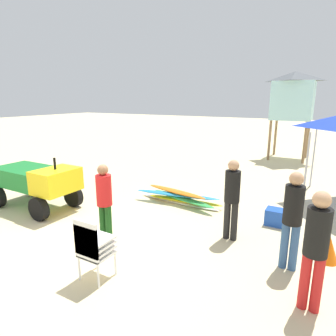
{
  "coord_description": "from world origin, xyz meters",
  "views": [
    {
      "loc": [
        4.35,
        -4.02,
        2.98
      ],
      "look_at": [
        0.83,
        2.12,
        1.25
      ],
      "focal_mm": 30.81,
      "sensor_mm": 36.0,
      "label": 1
    }
  ],
  "objects_px": {
    "cooler_box": "(278,217)",
    "lifeguard_tower": "(293,96)",
    "utility_cart": "(37,180)",
    "surfboard_pile": "(180,198)",
    "traffic_cone_far": "(329,249)",
    "lifeguard_near_center": "(293,214)",
    "lifeguard_far_right": "(232,194)",
    "stacked_plastic_chairs": "(92,245)",
    "lifeguard_near_right": "(104,198)",
    "lifeguard_near_left": "(316,244)"
  },
  "relations": [
    {
      "from": "surfboard_pile",
      "to": "lifeguard_near_left",
      "type": "relative_size",
      "value": 1.45
    },
    {
      "from": "lifeguard_near_right",
      "to": "traffic_cone_far",
      "type": "height_order",
      "value": "lifeguard_near_right"
    },
    {
      "from": "stacked_plastic_chairs",
      "to": "surfboard_pile",
      "type": "distance_m",
      "value": 3.93
    },
    {
      "from": "lifeguard_near_center",
      "to": "cooler_box",
      "type": "bearing_deg",
      "value": 104.7
    },
    {
      "from": "stacked_plastic_chairs",
      "to": "lifeguard_near_left",
      "type": "distance_m",
      "value": 3.36
    },
    {
      "from": "traffic_cone_far",
      "to": "lifeguard_tower",
      "type": "bearing_deg",
      "value": 101.93
    },
    {
      "from": "utility_cart",
      "to": "stacked_plastic_chairs",
      "type": "distance_m",
      "value": 4.04
    },
    {
      "from": "stacked_plastic_chairs",
      "to": "cooler_box",
      "type": "distance_m",
      "value": 4.44
    },
    {
      "from": "lifeguard_near_left",
      "to": "cooler_box",
      "type": "xyz_separation_m",
      "value": [
        -0.89,
        2.75,
        -0.84
      ]
    },
    {
      "from": "surfboard_pile",
      "to": "cooler_box",
      "type": "bearing_deg",
      "value": -2.01
    },
    {
      "from": "lifeguard_near_left",
      "to": "cooler_box",
      "type": "height_order",
      "value": "lifeguard_near_left"
    },
    {
      "from": "utility_cart",
      "to": "lifeguard_near_right",
      "type": "distance_m",
      "value": 2.97
    },
    {
      "from": "lifeguard_near_center",
      "to": "surfboard_pile",
      "type": "bearing_deg",
      "value": 149.06
    },
    {
      "from": "stacked_plastic_chairs",
      "to": "surfboard_pile",
      "type": "xyz_separation_m",
      "value": [
        -0.41,
        3.88,
        -0.46
      ]
    },
    {
      "from": "lifeguard_near_center",
      "to": "lifeguard_far_right",
      "type": "relative_size",
      "value": 1.02
    },
    {
      "from": "lifeguard_near_center",
      "to": "traffic_cone_far",
      "type": "xyz_separation_m",
      "value": [
        0.63,
        0.6,
        -0.78
      ]
    },
    {
      "from": "surfboard_pile",
      "to": "lifeguard_near_left",
      "type": "xyz_separation_m",
      "value": [
        3.58,
        -2.85,
        0.85
      ]
    },
    {
      "from": "traffic_cone_far",
      "to": "cooler_box",
      "type": "bearing_deg",
      "value": 132.47
    },
    {
      "from": "surfboard_pile",
      "to": "lifeguard_near_center",
      "type": "bearing_deg",
      "value": -30.94
    },
    {
      "from": "utility_cart",
      "to": "lifeguard_near_center",
      "type": "bearing_deg",
      "value": 2.57
    },
    {
      "from": "lifeguard_far_right",
      "to": "lifeguard_tower",
      "type": "height_order",
      "value": "lifeguard_tower"
    },
    {
      "from": "surfboard_pile",
      "to": "lifeguard_near_right",
      "type": "height_order",
      "value": "lifeguard_near_right"
    },
    {
      "from": "stacked_plastic_chairs",
      "to": "lifeguard_far_right",
      "type": "bearing_deg",
      "value": 59.25
    },
    {
      "from": "lifeguard_near_left",
      "to": "lifeguard_far_right",
      "type": "distance_m",
      "value": 2.25
    },
    {
      "from": "lifeguard_far_right",
      "to": "stacked_plastic_chairs",
      "type": "bearing_deg",
      "value": -120.75
    },
    {
      "from": "lifeguard_near_center",
      "to": "lifeguard_tower",
      "type": "height_order",
      "value": "lifeguard_tower"
    },
    {
      "from": "utility_cart",
      "to": "lifeguard_tower",
      "type": "height_order",
      "value": "lifeguard_tower"
    },
    {
      "from": "lifeguard_near_center",
      "to": "cooler_box",
      "type": "distance_m",
      "value": 2.04
    },
    {
      "from": "utility_cart",
      "to": "lifeguard_far_right",
      "type": "distance_m",
      "value": 5.25
    },
    {
      "from": "lifeguard_tower",
      "to": "traffic_cone_far",
      "type": "bearing_deg",
      "value": -78.07
    },
    {
      "from": "lifeguard_near_center",
      "to": "lifeguard_tower",
      "type": "bearing_deg",
      "value": 97.84
    },
    {
      "from": "utility_cart",
      "to": "cooler_box",
      "type": "bearing_deg",
      "value": 19.36
    },
    {
      "from": "utility_cart",
      "to": "lifeguard_near_center",
      "type": "relative_size",
      "value": 1.43
    },
    {
      "from": "surfboard_pile",
      "to": "traffic_cone_far",
      "type": "bearing_deg",
      "value": -18.85
    },
    {
      "from": "cooler_box",
      "to": "surfboard_pile",
      "type": "bearing_deg",
      "value": 177.99
    },
    {
      "from": "cooler_box",
      "to": "lifeguard_tower",
      "type": "bearing_deg",
      "value": 96.33
    },
    {
      "from": "utility_cart",
      "to": "stacked_plastic_chairs",
      "type": "height_order",
      "value": "utility_cart"
    },
    {
      "from": "lifeguard_near_left",
      "to": "lifeguard_far_right",
      "type": "relative_size",
      "value": 1.02
    },
    {
      "from": "lifeguard_near_center",
      "to": "lifeguard_tower",
      "type": "xyz_separation_m",
      "value": [
        -1.41,
        10.22,
        2.03
      ]
    },
    {
      "from": "lifeguard_far_right",
      "to": "cooler_box",
      "type": "height_order",
      "value": "lifeguard_far_right"
    },
    {
      "from": "stacked_plastic_chairs",
      "to": "traffic_cone_far",
      "type": "xyz_separation_m",
      "value": [
        3.38,
        2.58,
        -0.4
      ]
    },
    {
      "from": "lifeguard_near_center",
      "to": "traffic_cone_far",
      "type": "height_order",
      "value": "lifeguard_near_center"
    },
    {
      "from": "lifeguard_tower",
      "to": "utility_cart",
      "type": "bearing_deg",
      "value": -115.53
    },
    {
      "from": "lifeguard_near_left",
      "to": "traffic_cone_far",
      "type": "height_order",
      "value": "lifeguard_near_left"
    },
    {
      "from": "lifeguard_near_right",
      "to": "cooler_box",
      "type": "distance_m",
      "value": 4.09
    },
    {
      "from": "utility_cart",
      "to": "cooler_box",
      "type": "height_order",
      "value": "utility_cart"
    },
    {
      "from": "surfboard_pile",
      "to": "lifeguard_far_right",
      "type": "distance_m",
      "value": 2.48
    },
    {
      "from": "lifeguard_near_left",
      "to": "lifeguard_far_right",
      "type": "xyz_separation_m",
      "value": [
        -1.66,
        1.52,
        -0.03
      ]
    },
    {
      "from": "surfboard_pile",
      "to": "traffic_cone_far",
      "type": "xyz_separation_m",
      "value": [
        3.79,
        -1.29,
        0.06
      ]
    },
    {
      "from": "lifeguard_near_left",
      "to": "lifeguard_tower",
      "type": "relative_size",
      "value": 0.43
    }
  ]
}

